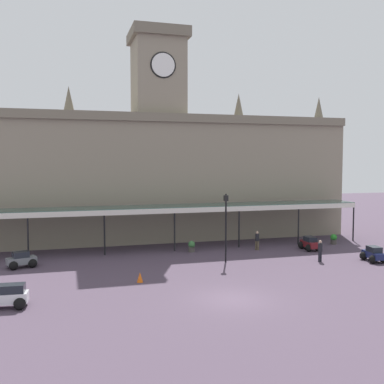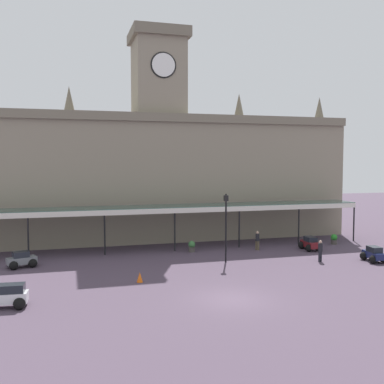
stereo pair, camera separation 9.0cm
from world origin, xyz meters
TOP-DOWN VIEW (x-y plane):
  - ground_plane at (0.00, 0.00)m, footprint 140.00×140.00m
  - station_building at (-0.00, 20.94)m, footprint 38.28×6.72m
  - entrance_canopy at (-0.00, 15.36)m, footprint 36.16×3.26m
  - car_white_estate at (-12.17, 1.88)m, footprint 2.31×1.66m
  - car_navy_sedan at (14.02, 5.94)m, footprint 1.67×2.14m
  - car_maroon_sedan at (11.58, 11.29)m, footprint 1.58×2.09m
  - car_grey_sedan at (-12.27, 11.26)m, footprint 2.22×1.91m
  - pedestrian_near_entrance at (9.95, 7.03)m, footprint 0.36×0.34m
  - pedestrian_crossing_forecourt at (7.08, 12.49)m, footprint 0.34×0.36m
  - victorian_lamppost at (2.78, 8.78)m, footprint 0.30×0.30m
  - traffic_cone at (-4.51, 4.97)m, footprint 0.40×0.40m
  - planter_forecourt_centre at (15.17, 13.10)m, footprint 0.60×0.60m
  - planter_near_kerb at (1.31, 13.29)m, footprint 0.60×0.60m

SIDE VIEW (x-z plane):
  - ground_plane at x=0.00m, z-range 0.00..0.00m
  - traffic_cone at x=-4.51m, z-range 0.00..0.66m
  - planter_forecourt_centre at x=15.17m, z-range 0.01..0.97m
  - planter_near_kerb at x=1.31m, z-range 0.01..0.97m
  - car_navy_sedan at x=14.02m, z-range -0.09..1.10m
  - car_maroon_sedan at x=11.58m, z-range -0.09..1.10m
  - car_grey_sedan at x=-12.27m, z-range -0.09..1.10m
  - car_white_estate at x=-12.17m, z-range -0.07..1.20m
  - pedestrian_near_entrance at x=9.95m, z-range 0.07..1.74m
  - pedestrian_crossing_forecourt at x=7.08m, z-range 0.07..1.74m
  - victorian_lamppost at x=2.78m, z-range 0.62..5.96m
  - entrance_canopy at x=0.00m, z-range 1.77..5.60m
  - station_building at x=0.00m, z-range -3.49..17.16m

